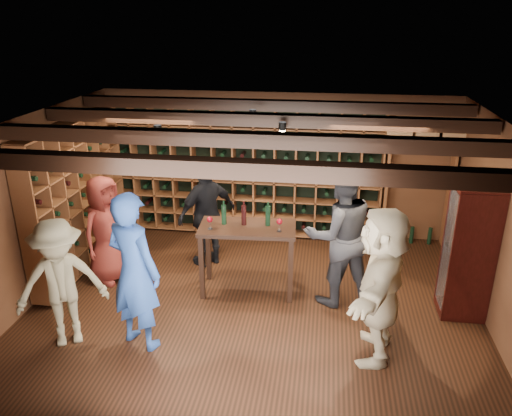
# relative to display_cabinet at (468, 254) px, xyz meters

# --- Properties ---
(ground) EXTENTS (6.00, 6.00, 0.00)m
(ground) POSITION_rel_display_cabinet_xyz_m (-2.71, -0.20, -0.86)
(ground) COLOR black
(ground) RESTS_ON ground
(room_shell) EXTENTS (6.00, 6.00, 6.00)m
(room_shell) POSITION_rel_display_cabinet_xyz_m (-2.71, -0.15, 1.56)
(room_shell) COLOR brown
(room_shell) RESTS_ON ground
(wine_rack_back) EXTENTS (4.65, 0.30, 2.20)m
(wine_rack_back) POSITION_rel_display_cabinet_xyz_m (-3.24, 2.13, 0.29)
(wine_rack_back) COLOR brown
(wine_rack_back) RESTS_ON ground
(wine_rack_left) EXTENTS (0.30, 2.65, 2.20)m
(wine_rack_left) POSITION_rel_display_cabinet_xyz_m (-5.54, 0.62, 0.29)
(wine_rack_left) COLOR brown
(wine_rack_left) RESTS_ON ground
(crate_shelf) EXTENTS (1.20, 0.32, 2.07)m
(crate_shelf) POSITION_rel_display_cabinet_xyz_m (-0.31, 2.12, 0.71)
(crate_shelf) COLOR brown
(crate_shelf) RESTS_ON ground
(display_cabinet) EXTENTS (0.55, 0.50, 1.75)m
(display_cabinet) POSITION_rel_display_cabinet_xyz_m (0.00, 0.00, 0.00)
(display_cabinet) COLOR #330C0A
(display_cabinet) RESTS_ON ground
(man_blue_shirt) EXTENTS (0.83, 0.70, 1.93)m
(man_blue_shirt) POSITION_rel_display_cabinet_xyz_m (-3.95, -1.23, 0.11)
(man_blue_shirt) COLOR navy
(man_blue_shirt) RESTS_ON ground
(man_grey_suit) EXTENTS (1.16, 1.03, 1.98)m
(man_grey_suit) POSITION_rel_display_cabinet_xyz_m (-1.62, 0.08, 0.13)
(man_grey_suit) COLOR black
(man_grey_suit) RESTS_ON ground
(guest_red_floral) EXTENTS (0.79, 0.93, 1.61)m
(guest_red_floral) POSITION_rel_display_cabinet_xyz_m (-4.94, 0.19, -0.05)
(guest_red_floral) COLOR maroon
(guest_red_floral) RESTS_ON ground
(guest_woman_black) EXTENTS (0.99, 0.99, 1.69)m
(guest_woman_black) POSITION_rel_display_cabinet_xyz_m (-3.61, 0.88, -0.01)
(guest_woman_black) COLOR black
(guest_woman_black) RESTS_ON ground
(guest_khaki) EXTENTS (1.19, 1.01, 1.59)m
(guest_khaki) POSITION_rel_display_cabinet_xyz_m (-4.82, -1.33, -0.06)
(guest_khaki) COLOR #817759
(guest_khaki) RESTS_ON ground
(guest_beige) EXTENTS (0.81, 1.76, 1.83)m
(guest_beige) POSITION_rel_display_cabinet_xyz_m (-1.18, -1.03, 0.06)
(guest_beige) COLOR tan
(guest_beige) RESTS_ON ground
(tasting_table) EXTENTS (1.36, 0.74, 1.28)m
(tasting_table) POSITION_rel_display_cabinet_xyz_m (-2.87, 0.16, 0.01)
(tasting_table) COLOR black
(tasting_table) RESTS_ON ground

